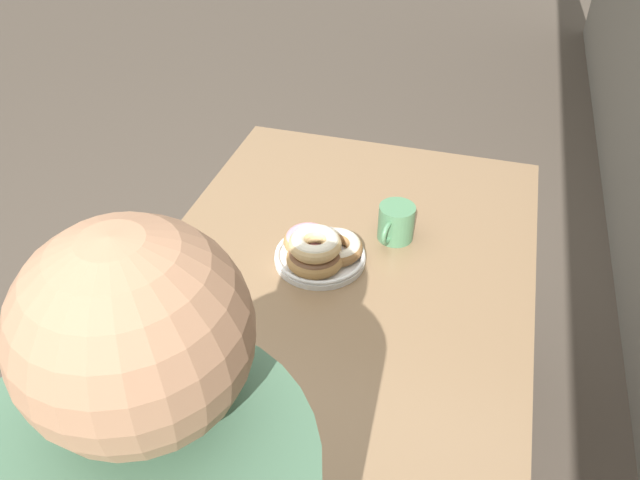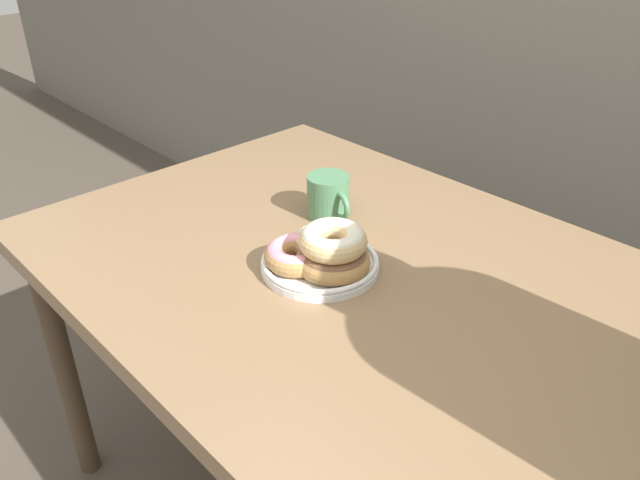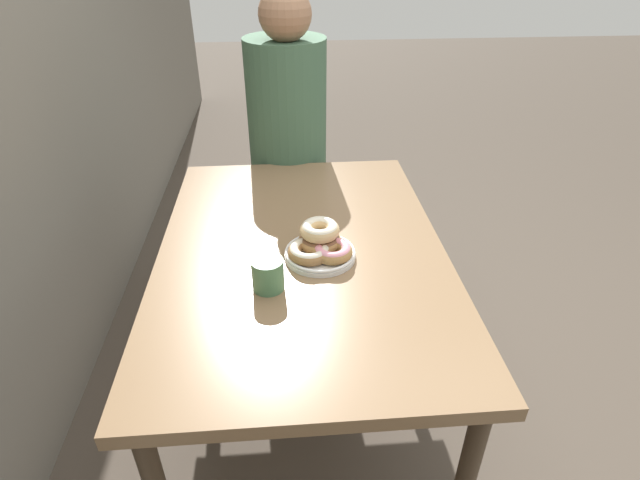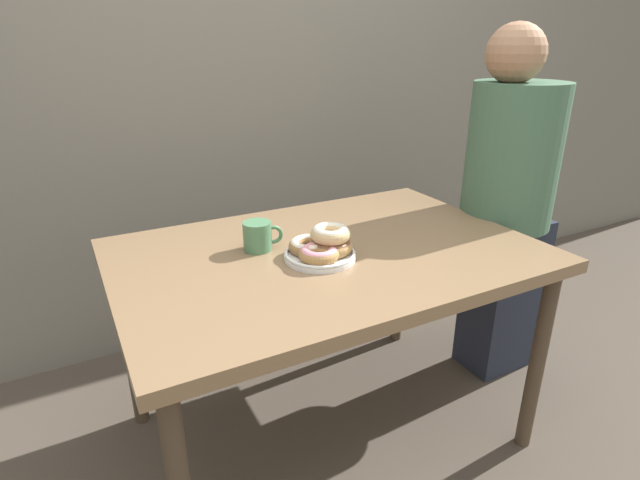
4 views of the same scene
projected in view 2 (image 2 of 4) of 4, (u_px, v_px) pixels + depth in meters
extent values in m
cube|color=#846647|center=(361.00, 279.00, 1.13)|extent=(1.28, 0.87, 0.04)
cylinder|color=#473828|center=(64.00, 368.00, 1.45)|extent=(0.05, 0.05, 0.67)
cylinder|color=#473828|center=(303.00, 252.00, 1.89)|extent=(0.05, 0.05, 0.67)
cylinder|color=white|center=(320.00, 266.00, 1.12)|extent=(0.21, 0.21, 0.01)
torus|color=white|center=(320.00, 260.00, 1.11)|extent=(0.21, 0.21, 0.01)
torus|color=#B2844C|center=(333.00, 261.00, 1.08)|extent=(0.13, 0.13, 0.04)
torus|color=brown|center=(333.00, 258.00, 1.08)|extent=(0.13, 0.13, 0.03)
torus|color=#9E7042|center=(327.00, 243.00, 1.13)|extent=(0.16, 0.16, 0.04)
torus|color=silver|center=(327.00, 240.00, 1.13)|extent=(0.15, 0.15, 0.03)
torus|color=#B2844C|center=(297.00, 255.00, 1.10)|extent=(0.15, 0.15, 0.04)
torus|color=pink|center=(297.00, 252.00, 1.09)|extent=(0.14, 0.14, 0.03)
torus|color=#D6B27A|center=(333.00, 241.00, 1.06)|extent=(0.16, 0.16, 0.04)
torus|color=silver|center=(333.00, 237.00, 1.06)|extent=(0.15, 0.15, 0.03)
cylinder|color=#4C7F56|center=(328.00, 196.00, 1.27)|extent=(0.09, 0.09, 0.09)
cylinder|color=#382114|center=(328.00, 179.00, 1.25)|extent=(0.07, 0.07, 0.00)
torus|color=#4C7F56|center=(341.00, 206.00, 1.23)|extent=(0.06, 0.03, 0.06)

